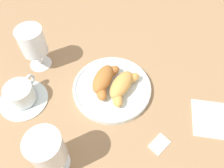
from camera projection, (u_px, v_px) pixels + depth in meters
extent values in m
plane|color=#997551|center=(119.00, 91.00, 0.65)|extent=(2.20, 2.20, 0.00)
cylinder|color=silver|center=(112.00, 88.00, 0.65)|extent=(0.23, 0.23, 0.01)
torus|color=silver|center=(112.00, 87.00, 0.64)|extent=(0.23, 0.23, 0.01)
ellipsoid|color=#AD6B33|center=(103.00, 79.00, 0.62)|extent=(0.11, 0.08, 0.04)
ellipsoid|color=#AD6B33|center=(101.00, 94.00, 0.60)|extent=(0.05, 0.05, 0.03)
ellipsoid|color=#AD6B33|center=(113.00, 71.00, 0.65)|extent=(0.05, 0.04, 0.03)
ellipsoid|color=#D6994C|center=(121.00, 85.00, 0.61)|extent=(0.11, 0.06, 0.04)
ellipsoid|color=#D6994C|center=(118.00, 100.00, 0.59)|extent=(0.05, 0.05, 0.03)
ellipsoid|color=#D6994C|center=(132.00, 78.00, 0.64)|extent=(0.05, 0.04, 0.03)
cylinder|color=silver|center=(24.00, 99.00, 0.63)|extent=(0.14, 0.14, 0.01)
cylinder|color=silver|center=(20.00, 94.00, 0.60)|extent=(0.08, 0.08, 0.05)
cylinder|color=#937A60|center=(17.00, 89.00, 0.58)|extent=(0.07, 0.07, 0.01)
torus|color=silver|center=(29.00, 81.00, 0.62)|extent=(0.04, 0.02, 0.04)
cylinder|color=white|center=(41.00, 64.00, 0.71)|extent=(0.07, 0.07, 0.01)
cylinder|color=white|center=(38.00, 57.00, 0.68)|extent=(0.01, 0.01, 0.05)
cylinder|color=white|center=(32.00, 41.00, 0.63)|extent=(0.08, 0.08, 0.08)
cylinder|color=yellow|center=(33.00, 45.00, 0.64)|extent=(0.07, 0.07, 0.05)
cylinder|color=white|center=(56.00, 163.00, 0.53)|extent=(0.07, 0.07, 0.01)
cylinder|color=white|center=(53.00, 159.00, 0.50)|extent=(0.01, 0.01, 0.05)
cylinder|color=white|center=(46.00, 149.00, 0.45)|extent=(0.08, 0.08, 0.08)
cylinder|color=#E0CC4C|center=(47.00, 151.00, 0.46)|extent=(0.07, 0.07, 0.06)
cube|color=white|center=(159.00, 144.00, 0.55)|extent=(0.05, 0.04, 0.01)
cube|color=silver|center=(213.00, 119.00, 0.59)|extent=(0.15, 0.15, 0.01)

